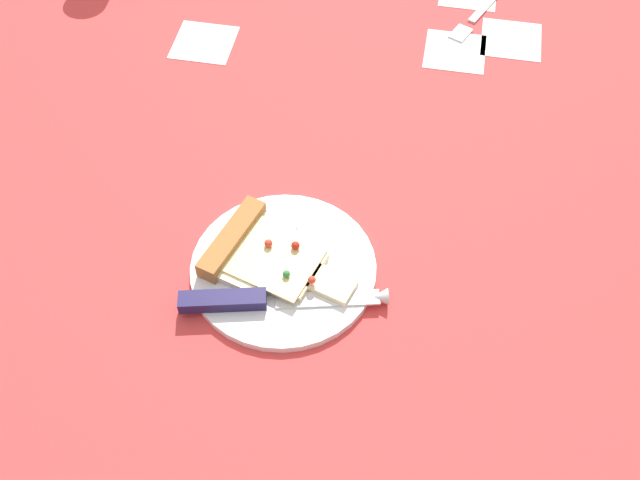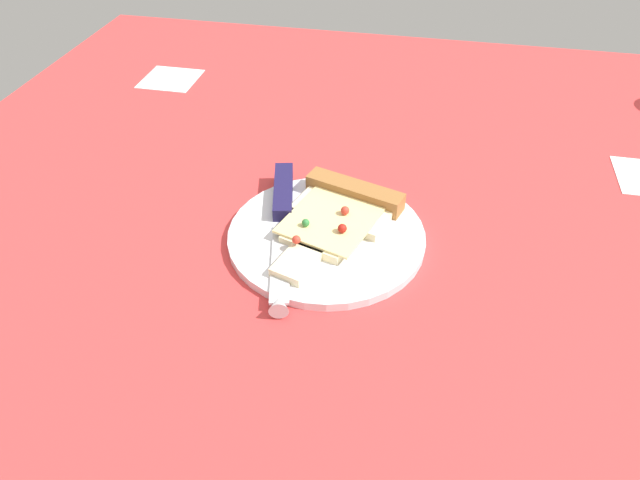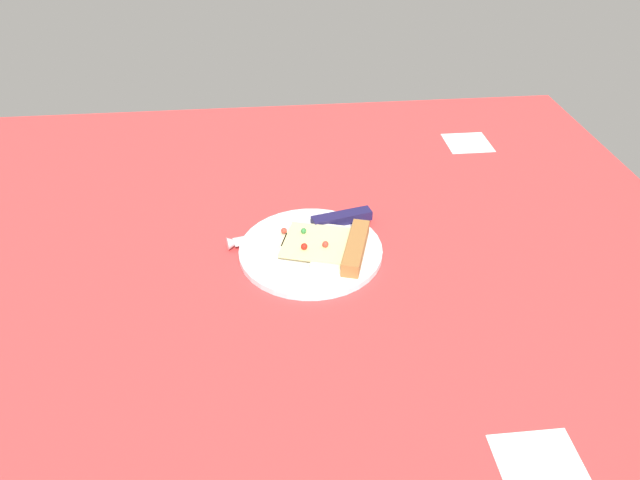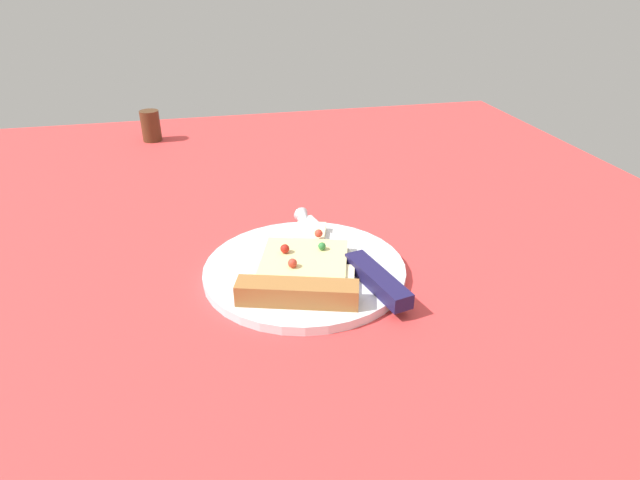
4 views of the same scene
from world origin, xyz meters
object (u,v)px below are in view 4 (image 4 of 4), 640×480
plate (305,270)px  knife (355,261)px  pizza_slice (302,272)px  pepper_shaker (151,126)px

plate → knife: (1.23, 5.41, 1.11)cm
knife → plate: bearing=154.0°
pizza_slice → knife: bearing=28.8°
knife → pepper_shaker: pepper_shaker is taller
plate → pepper_shaker: size_ratio=3.90×
plate → knife: size_ratio=0.93×
pizza_slice → knife: (-1.27, 6.19, -0.18)cm
knife → pepper_shaker: (-54.98, -23.92, 1.23)cm
plate → pepper_shaker: (-53.76, -18.50, 2.34)cm
plate → pizza_slice: size_ratio=1.17×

